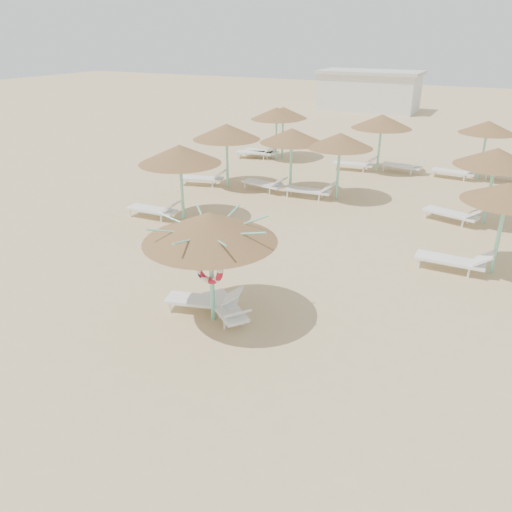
% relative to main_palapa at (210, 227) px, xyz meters
% --- Properties ---
extents(ground, '(120.00, 120.00, 0.00)m').
position_rel_main_palapa_xyz_m(ground, '(0.08, 0.31, -2.35)').
color(ground, tan).
rests_on(ground, ground).
extents(main_palapa, '(3.02, 3.02, 2.70)m').
position_rel_main_palapa_xyz_m(main_palapa, '(0.00, 0.00, 0.00)').
color(main_palapa, '#7FDDBB').
rests_on(main_palapa, ground).
extents(lounger_main_a, '(1.95, 1.02, 0.68)m').
position_rel_main_palapa_xyz_m(lounger_main_a, '(-0.33, 0.23, -2.02)').
color(lounger_main_a, white).
rests_on(lounger_main_a, ground).
extents(lounger_main_b, '(1.75, 1.53, 0.65)m').
position_rel_main_palapa_xyz_m(lounger_main_b, '(0.30, 0.15, -2.03)').
color(lounger_main_b, white).
rests_on(lounger_main_b, ground).
extents(palapa_field, '(20.49, 13.81, 2.72)m').
position_rel_main_palapa_xyz_m(palapa_field, '(0.81, 10.66, -0.03)').
color(palapa_field, '#7FDDBB').
rests_on(palapa_field, ground).
extents(service_hut, '(8.40, 4.40, 3.25)m').
position_rel_main_palapa_xyz_m(service_hut, '(-5.92, 35.31, -0.70)').
color(service_hut, silver).
rests_on(service_hut, ground).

